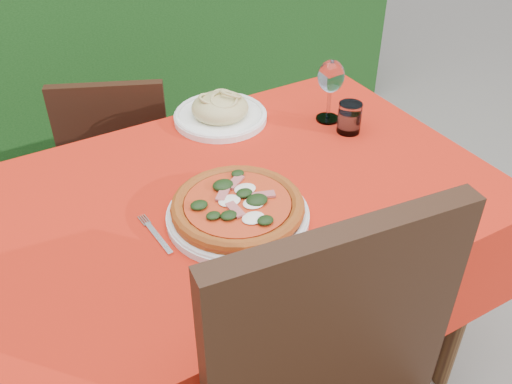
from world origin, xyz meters
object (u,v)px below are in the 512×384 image
pizza_plate (238,209)px  water_glass (349,119)px  chair_far (121,161)px  fork (159,238)px  pasta_plate (220,111)px  wine_glass (331,79)px

pizza_plate → water_glass: water_glass is taller
chair_far → fork: size_ratio=4.82×
pasta_plate → wine_glass: size_ratio=1.46×
pasta_plate → wine_glass: bearing=-30.0°
pasta_plate → fork: (-0.36, -0.40, -0.03)m
pizza_plate → water_glass: size_ratio=4.40×
pizza_plate → pasta_plate: 0.47m
pizza_plate → wine_glass: bearing=31.0°
pizza_plate → water_glass: (0.46, 0.19, 0.01)m
pizza_plate → wine_glass: size_ratio=2.07×
fork → pizza_plate: bearing=-11.5°
wine_glass → fork: (-0.64, -0.24, -0.13)m
pizza_plate → fork: bearing=171.7°
pizza_plate → water_glass: bearing=22.0°
chair_far → pizza_plate: bearing=116.9°
chair_far → wine_glass: bearing=156.9°
chair_far → pasta_plate: pasta_plate is taller
chair_far → wine_glass: wine_glass is taller
water_glass → wine_glass: 0.13m
wine_glass → chair_far: bearing=133.0°
pizza_plate → pasta_plate: bearing=67.6°
water_glass → wine_glass: bearing=97.8°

